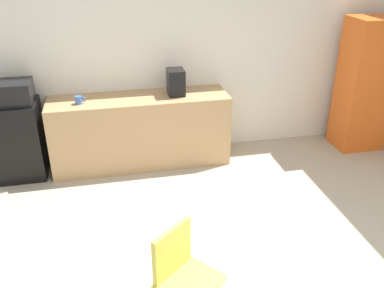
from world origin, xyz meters
The scene contains 8 objects.
wall_back centered at (0.00, 3.00, 1.30)m, with size 6.00×0.10×2.60m, color white.
counter_block centered at (-0.45, 2.65, 0.45)m, with size 2.21×0.60×0.90m, color tan.
mini_fridge centered at (-1.91, 2.65, 0.47)m, with size 0.54×0.54×0.93m, color black.
microwave centered at (-1.91, 2.65, 1.06)m, with size 0.48×0.38×0.26m, color black.
locker_cabinet centered at (2.55, 2.55, 0.88)m, with size 0.60×0.50×1.77m, color orange.
chair_yellow centered at (-0.42, 0.03, 0.52)m, with size 0.59×0.59×0.83m.
mug_white centered at (-1.16, 2.57, 0.95)m, with size 0.13×0.08×0.09m.
coffee_maker centered at (0.01, 2.65, 1.06)m, with size 0.20×0.24×0.32m, color black.
Camera 1 is at (-0.83, -2.21, 2.64)m, focal length 39.15 mm.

